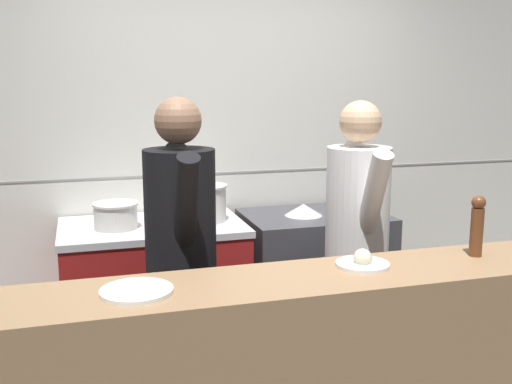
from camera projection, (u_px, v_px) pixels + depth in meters
wall_back_tiled at (227, 150)px, 4.09m from camera, size 8.00×0.06×2.60m
oven_range at (155, 296)px, 3.71m from camera, size 1.10×0.71×0.91m
prep_counter at (314, 281)px, 4.00m from camera, size 0.92×0.65×0.91m
stock_pot at (116, 215)px, 3.51m from camera, size 0.27×0.27×0.15m
sauce_pot at (203, 202)px, 3.69m from camera, size 0.30×0.30×0.22m
mixing_bowl_steel at (304, 210)px, 3.88m from camera, size 0.24×0.24×0.08m
plated_dish_main at (137, 291)px, 2.24m from camera, size 0.28×0.28×0.02m
plated_dish_appetiser at (362, 262)px, 2.56m from camera, size 0.23×0.23×0.08m
pepper_mill at (477, 225)px, 2.70m from camera, size 0.06×0.06×0.28m
chef_head_cook at (181, 252)px, 2.92m from camera, size 0.36×0.74×1.70m
chef_sous at (357, 239)px, 3.22m from camera, size 0.37×0.73×1.67m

